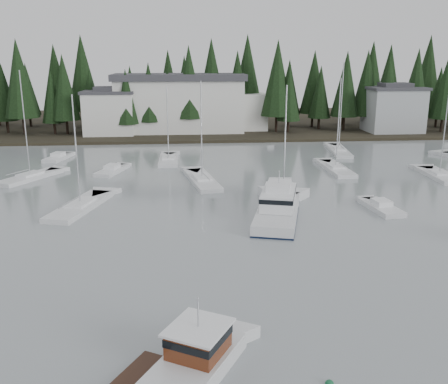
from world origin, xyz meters
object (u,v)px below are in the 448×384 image
object	(u,v)px
house_east_a	(393,108)
sailboat_10	(81,208)
sailboat_6	(338,152)
sailboat_11	(202,182)
harbor_inn	(190,103)
runabout_4	(112,171)
house_west	(109,112)
sailboat_0	(336,170)
cabin_cruiser_center	(278,209)
runabout_1	(381,208)
lobster_boat_brown	(184,373)
sailboat_9	(169,161)
runabout_3	(58,158)
sailboat_2	(283,194)
sailboat_5	(439,177)
sailboat_1	(31,178)

from	to	relation	value
house_east_a	sailboat_10	world-z (taller)	sailboat_10
sailboat_6	sailboat_11	distance (m)	28.32
house_east_a	harbor_inn	xyz separation A→B (m)	(-38.96, 4.34, 0.87)
sailboat_11	runabout_4	distance (m)	12.99
house_west	sailboat_0	world-z (taller)	sailboat_0
cabin_cruiser_center	runabout_1	distance (m)	10.65
house_west	house_east_a	size ratio (longest dim) A/B	0.90
sailboat_0	house_east_a	bearing A→B (deg)	-34.68
sailboat_0	lobster_boat_brown	bearing A→B (deg)	153.69
lobster_boat_brown	sailboat_6	world-z (taller)	sailboat_6
sailboat_6	sailboat_9	bearing A→B (deg)	107.92
sailboat_0	runabout_4	distance (m)	29.32
runabout_4	cabin_cruiser_center	bearing A→B (deg)	-121.54
lobster_boat_brown	sailboat_0	world-z (taller)	sailboat_0
sailboat_6	house_east_a	bearing A→B (deg)	-34.62
sailboat_0	runabout_1	xyz separation A→B (m)	(-0.86, -17.58, 0.07)
house_west	harbor_inn	size ratio (longest dim) A/B	0.32
sailboat_10	runabout_3	world-z (taller)	sailboat_10
sailboat_6	sailboat_11	xyz separation A→B (m)	(-22.25, -17.53, -0.02)
lobster_boat_brown	runabout_4	distance (m)	45.12
sailboat_9	runabout_1	xyz separation A→B (m)	(21.25, -25.28, 0.08)
runabout_3	runabout_4	world-z (taller)	same
house_east_a	sailboat_9	size ratio (longest dim) A/B	0.95
sailboat_2	sailboat_5	size ratio (longest dim) A/B	1.02
sailboat_6	runabout_4	distance (m)	35.51
lobster_boat_brown	sailboat_1	xyz separation A→B (m)	(-18.49, 41.35, -0.41)
sailboat_0	sailboat_5	size ratio (longest dim) A/B	1.04
harbor_inn	runabout_1	distance (m)	55.79
cabin_cruiser_center	sailboat_11	world-z (taller)	sailboat_11
house_west	sailboat_10	size ratio (longest dim) A/B	0.82
sailboat_1	sailboat_9	world-z (taller)	sailboat_1
lobster_boat_brown	sailboat_5	bearing A→B (deg)	-10.66
sailboat_11	lobster_boat_brown	bearing A→B (deg)	166.78
house_east_a	sailboat_0	world-z (taller)	sailboat_0
house_west	sailboat_10	world-z (taller)	sailboat_10
lobster_boat_brown	sailboat_2	world-z (taller)	sailboat_2
runabout_4	sailboat_10	bearing A→B (deg)	-166.56
sailboat_1	sailboat_2	distance (m)	31.10
house_east_a	runabout_1	world-z (taller)	house_east_a
sailboat_0	runabout_1	bearing A→B (deg)	176.28
harbor_inn	lobster_boat_brown	xyz separation A→B (m)	(-1.93, -77.93, -5.29)
harbor_inn	sailboat_9	xyz separation A→B (m)	(-3.71, -27.37, -5.72)
lobster_boat_brown	sailboat_5	size ratio (longest dim) A/B	0.74
sailboat_10	sailboat_11	xyz separation A→B (m)	(12.45, 9.74, 0.00)
runabout_3	cabin_cruiser_center	bearing A→B (deg)	-125.10
harbor_inn	sailboat_1	world-z (taller)	sailboat_1
house_east_a	sailboat_2	size ratio (longest dim) A/B	0.87
sailboat_6	sailboat_9	distance (m)	26.95
cabin_cruiser_center	runabout_4	xyz separation A→B (m)	(-17.89, 20.36, -0.62)
runabout_1	runabout_3	world-z (taller)	same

